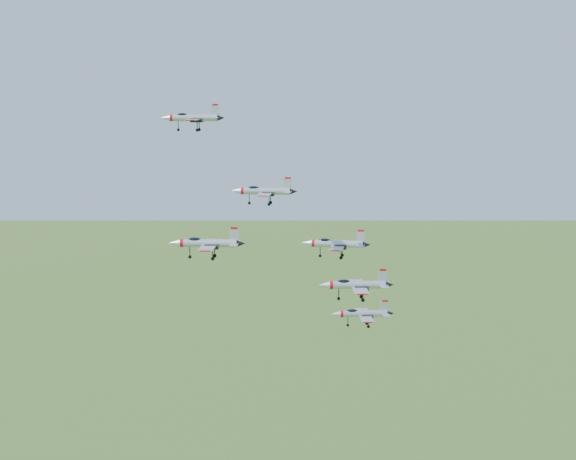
# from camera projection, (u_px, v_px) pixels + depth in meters

# --- Properties ---
(jet_lead) EXTENTS (11.52, 9.62, 3.08)m
(jet_lead) POSITION_uv_depth(u_px,v_px,m) (192.00, 118.00, 141.83)
(jet_lead) COLOR #AEB2BB
(jet_left_high) EXTENTS (11.09, 9.21, 2.96)m
(jet_left_high) POSITION_uv_depth(u_px,v_px,m) (263.00, 191.00, 131.97)
(jet_left_high) COLOR #AEB2BB
(jet_right_high) EXTENTS (10.80, 9.04, 2.89)m
(jet_right_high) POSITION_uv_depth(u_px,v_px,m) (206.00, 243.00, 111.64)
(jet_right_high) COLOR #AEB2BB
(jet_left_low) EXTENTS (12.20, 10.06, 3.26)m
(jet_left_low) POSITION_uv_depth(u_px,v_px,m) (335.00, 244.00, 139.96)
(jet_left_low) COLOR #AEB2BB
(jet_right_low) EXTENTS (11.44, 9.66, 3.08)m
(jet_right_low) POSITION_uv_depth(u_px,v_px,m) (355.00, 285.00, 121.41)
(jet_right_low) COLOR #AEB2BB
(jet_trail) EXTENTS (10.36, 8.78, 2.80)m
(jet_trail) POSITION_uv_depth(u_px,v_px,m) (362.00, 313.00, 131.18)
(jet_trail) COLOR #AEB2BB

